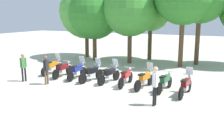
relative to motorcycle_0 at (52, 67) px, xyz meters
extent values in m
plane|color=#BCB7A8|center=(4.59, -0.52, -0.52)|extent=(80.00, 80.00, 0.00)
cylinder|color=black|center=(0.00, 0.73, -0.20)|extent=(0.10, 0.64, 0.64)
cylinder|color=black|center=(0.00, -0.82, -0.20)|extent=(0.10, 0.64, 0.64)
cube|color=silver|center=(0.00, 0.73, 0.14)|extent=(0.12, 0.36, 0.04)
cube|color=orange|center=(0.00, 0.01, 0.15)|extent=(0.26, 0.95, 0.30)
cube|color=silver|center=(0.00, -0.04, -0.12)|extent=(0.22, 0.40, 0.24)
cube|color=black|center=(0.00, -0.39, 0.34)|extent=(0.24, 0.44, 0.08)
cylinder|color=silver|center=(0.00, 0.64, 0.12)|extent=(0.05, 0.23, 0.64)
cylinder|color=silver|center=(0.00, 0.55, 0.45)|extent=(0.62, 0.04, 0.04)
sphere|color=silver|center=(0.00, 0.68, 0.33)|extent=(0.16, 0.16, 0.16)
cylinder|color=silver|center=(-0.16, -0.34, -0.18)|extent=(0.07, 0.70, 0.07)
cube|color=silver|center=(0.00, 0.61, 0.65)|extent=(0.36, 0.13, 0.39)
cylinder|color=black|center=(1.10, 0.38, -0.20)|extent=(0.14, 0.64, 0.64)
cylinder|color=black|center=(1.19, -1.17, -0.20)|extent=(0.14, 0.64, 0.64)
cube|color=silver|center=(1.10, 0.38, 0.14)|extent=(0.14, 0.37, 0.04)
cube|color=maroon|center=(1.15, -0.34, 0.15)|extent=(0.31, 0.96, 0.30)
cube|color=silver|center=(1.15, -0.39, -0.12)|extent=(0.24, 0.41, 0.24)
cube|color=black|center=(1.17, -0.74, 0.34)|extent=(0.26, 0.45, 0.08)
cylinder|color=silver|center=(1.11, 0.29, 0.12)|extent=(0.06, 0.23, 0.64)
cylinder|color=silver|center=(1.11, 0.20, 0.45)|extent=(0.62, 0.07, 0.04)
sphere|color=silver|center=(1.11, 0.33, 0.33)|extent=(0.17, 0.17, 0.16)
cylinder|color=silver|center=(1.01, -0.70, -0.18)|extent=(0.11, 0.70, 0.07)
cylinder|color=black|center=(2.26, 0.35, -0.20)|extent=(0.13, 0.64, 0.64)
cylinder|color=black|center=(2.33, -1.20, -0.20)|extent=(0.13, 0.64, 0.64)
cube|color=silver|center=(2.26, 0.35, 0.14)|extent=(0.14, 0.37, 0.04)
cube|color=navy|center=(2.29, -0.38, 0.15)|extent=(0.31, 0.96, 0.30)
cube|color=silver|center=(2.30, -0.43, -0.12)|extent=(0.24, 0.41, 0.24)
cube|color=black|center=(2.31, -0.78, 0.34)|extent=(0.26, 0.45, 0.08)
cylinder|color=silver|center=(2.26, 0.26, 0.12)|extent=(0.06, 0.23, 0.64)
cylinder|color=silver|center=(2.27, 0.17, 0.45)|extent=(0.62, 0.07, 0.04)
sphere|color=silver|center=(2.26, 0.30, 0.33)|extent=(0.17, 0.17, 0.16)
cylinder|color=silver|center=(2.15, -0.74, -0.18)|extent=(0.10, 0.70, 0.07)
cube|color=silver|center=(2.26, 0.23, 0.65)|extent=(0.37, 0.15, 0.39)
cylinder|color=black|center=(3.58, 0.19, -0.20)|extent=(0.21, 0.65, 0.64)
cylinder|color=black|center=(3.30, -1.34, -0.20)|extent=(0.21, 0.65, 0.64)
cube|color=silver|center=(3.58, 0.19, 0.14)|extent=(0.18, 0.38, 0.04)
cube|color=black|center=(3.45, -0.53, 0.15)|extent=(0.43, 0.98, 0.30)
cube|color=silver|center=(3.44, -0.58, -0.12)|extent=(0.29, 0.43, 0.24)
cube|color=black|center=(3.38, -0.92, 0.34)|extent=(0.32, 0.48, 0.08)
cylinder|color=silver|center=(3.57, 0.10, 0.12)|extent=(0.09, 0.23, 0.64)
cylinder|color=silver|center=(3.55, 0.01, 0.45)|extent=(0.62, 0.15, 0.04)
sphere|color=silver|center=(3.57, 0.14, 0.33)|extent=(0.19, 0.19, 0.16)
cylinder|color=silver|center=(3.23, -0.84, -0.18)|extent=(0.20, 0.70, 0.07)
cube|color=silver|center=(3.56, 0.07, 0.65)|extent=(0.38, 0.20, 0.39)
cylinder|color=black|center=(4.71, 0.35, -0.20)|extent=(0.19, 0.65, 0.64)
cylinder|color=black|center=(4.47, -1.18, -0.20)|extent=(0.19, 0.65, 0.64)
cube|color=silver|center=(4.71, 0.35, 0.14)|extent=(0.17, 0.37, 0.04)
cube|color=black|center=(4.60, -0.37, 0.15)|extent=(0.40, 0.98, 0.30)
cube|color=silver|center=(4.59, -0.42, -0.12)|extent=(0.28, 0.43, 0.24)
cube|color=black|center=(4.54, -0.76, 0.34)|extent=(0.30, 0.47, 0.08)
cylinder|color=silver|center=(4.69, 0.26, 0.12)|extent=(0.08, 0.23, 0.64)
cylinder|color=silver|center=(4.68, 0.17, 0.45)|extent=(0.62, 0.13, 0.04)
sphere|color=silver|center=(4.70, 0.30, 0.33)|extent=(0.18, 0.18, 0.16)
cylinder|color=silver|center=(4.39, -0.69, -0.18)|extent=(0.17, 0.70, 0.07)
cube|color=silver|center=(4.69, 0.23, 0.65)|extent=(0.38, 0.18, 0.39)
cylinder|color=black|center=(5.70, 0.22, -0.20)|extent=(0.13, 0.64, 0.64)
cylinder|color=black|center=(5.78, -1.33, -0.20)|extent=(0.13, 0.64, 0.64)
cube|color=silver|center=(5.70, 0.22, 0.14)|extent=(0.14, 0.37, 0.04)
cube|color=red|center=(5.73, -0.50, 0.15)|extent=(0.31, 0.96, 0.30)
cube|color=silver|center=(5.74, -0.55, -0.12)|extent=(0.24, 0.41, 0.24)
cube|color=black|center=(5.75, -0.90, 0.34)|extent=(0.26, 0.45, 0.08)
cylinder|color=silver|center=(5.70, 0.13, 0.12)|extent=(0.06, 0.23, 0.64)
cylinder|color=silver|center=(5.70, 0.04, 0.45)|extent=(0.62, 0.07, 0.04)
sphere|color=silver|center=(5.70, 0.17, 0.33)|extent=(0.17, 0.17, 0.16)
cylinder|color=silver|center=(5.59, -0.86, -0.18)|extent=(0.11, 0.70, 0.07)
cylinder|color=black|center=(6.98, 0.13, -0.20)|extent=(0.18, 0.65, 0.64)
cylinder|color=black|center=(6.78, -1.41, -0.20)|extent=(0.18, 0.65, 0.64)
cube|color=silver|center=(6.98, 0.13, 0.14)|extent=(0.16, 0.37, 0.04)
cube|color=orange|center=(6.89, -0.59, 0.15)|extent=(0.38, 0.98, 0.30)
cube|color=silver|center=(6.88, -0.64, -0.12)|extent=(0.27, 0.42, 0.24)
cube|color=black|center=(6.84, -0.98, 0.34)|extent=(0.29, 0.47, 0.08)
cylinder|color=silver|center=(6.97, 0.04, 0.12)|extent=(0.08, 0.23, 0.64)
cylinder|color=silver|center=(6.96, -0.05, 0.45)|extent=(0.62, 0.11, 0.04)
sphere|color=silver|center=(6.97, 0.08, 0.33)|extent=(0.18, 0.18, 0.16)
cylinder|color=silver|center=(6.69, -0.91, -0.18)|extent=(0.16, 0.70, 0.07)
cube|color=silver|center=(6.97, 0.01, 0.65)|extent=(0.37, 0.18, 0.39)
cylinder|color=black|center=(8.10, 0.13, -0.20)|extent=(0.15, 0.65, 0.64)
cylinder|color=black|center=(7.96, -1.42, -0.20)|extent=(0.15, 0.65, 0.64)
cube|color=silver|center=(8.10, 0.13, 0.14)|extent=(0.15, 0.37, 0.04)
cube|color=#1E6033|center=(8.03, -0.59, 0.15)|extent=(0.34, 0.97, 0.30)
cube|color=silver|center=(8.03, -0.64, -0.12)|extent=(0.25, 0.42, 0.24)
cube|color=black|center=(8.00, -0.99, 0.34)|extent=(0.28, 0.46, 0.08)
cylinder|color=silver|center=(8.09, 0.04, 0.12)|extent=(0.07, 0.23, 0.64)
cylinder|color=silver|center=(8.08, -0.05, 0.45)|extent=(0.62, 0.09, 0.04)
sphere|color=silver|center=(8.09, 0.08, 0.33)|extent=(0.17, 0.17, 0.16)
cylinder|color=silver|center=(7.84, -0.93, -0.18)|extent=(0.13, 0.70, 0.07)
cylinder|color=black|center=(9.23, -0.18, -0.20)|extent=(0.14, 0.65, 0.64)
cylinder|color=black|center=(9.12, -1.72, -0.20)|extent=(0.14, 0.65, 0.64)
cube|color=silver|center=(9.23, -0.18, 0.14)|extent=(0.14, 0.37, 0.04)
cube|color=maroon|center=(9.18, -0.90, 0.15)|extent=(0.33, 0.97, 0.30)
cube|color=silver|center=(9.18, -0.95, -0.12)|extent=(0.25, 0.41, 0.24)
cube|color=black|center=(9.15, -1.30, 0.34)|extent=(0.27, 0.46, 0.08)
cylinder|color=silver|center=(9.22, -0.27, 0.12)|extent=(0.07, 0.23, 0.64)
cylinder|color=silver|center=(9.22, -0.36, 0.45)|extent=(0.62, 0.08, 0.04)
sphere|color=silver|center=(9.23, -0.23, 0.33)|extent=(0.17, 0.17, 0.16)
cylinder|color=silver|center=(9.00, -1.24, -0.18)|extent=(0.12, 0.70, 0.07)
cube|color=silver|center=(9.22, -0.30, 0.65)|extent=(0.37, 0.16, 0.39)
cylinder|color=black|center=(8.23, -3.00, -0.08)|extent=(0.12, 0.12, 0.87)
cylinder|color=black|center=(8.21, -3.17, -0.08)|extent=(0.12, 0.12, 0.87)
cube|color=silver|center=(8.22, -3.08, 0.68)|extent=(0.22, 0.24, 0.65)
cylinder|color=silver|center=(8.24, -2.92, 0.70)|extent=(0.09, 0.09, 0.62)
cylinder|color=silver|center=(8.20, -3.24, 0.70)|extent=(0.09, 0.09, 0.62)
sphere|color=#DBAD89|center=(8.22, -3.08, 1.16)|extent=(0.26, 0.26, 0.24)
cylinder|color=black|center=(-0.22, -2.32, -0.10)|extent=(0.15, 0.15, 0.84)
cylinder|color=black|center=(-0.31, -2.46, -0.10)|extent=(0.15, 0.15, 0.84)
cube|color=#4C8C47|center=(-0.27, -2.39, 0.64)|extent=(0.29, 0.29, 0.63)
cylinder|color=#4C8C47|center=(-0.18, -2.25, 0.65)|extent=(0.11, 0.11, 0.60)
cylinder|color=#4C8C47|center=(-0.35, -2.52, 0.65)|extent=(0.11, 0.11, 0.60)
sphere|color=#A87A5B|center=(-0.27, -2.39, 1.10)|extent=(0.31, 0.31, 0.23)
cylinder|color=brown|center=(1.45, -2.43, -0.10)|extent=(0.12, 0.12, 0.83)
cylinder|color=brown|center=(1.47, -2.27, -0.10)|extent=(0.12, 0.12, 0.83)
cube|color=#262628|center=(1.46, -2.35, 0.62)|extent=(0.22, 0.24, 0.62)
cylinder|color=#262628|center=(1.44, -2.51, 0.64)|extent=(0.09, 0.09, 0.59)
cylinder|color=#262628|center=(1.48, -2.19, 0.64)|extent=(0.09, 0.09, 0.59)
sphere|color=brown|center=(1.46, -2.35, 1.08)|extent=(0.25, 0.25, 0.22)
cylinder|color=brown|center=(-1.75, 7.41, 0.75)|extent=(0.36, 0.36, 2.54)
sphere|color=#4C9E3D|center=(-1.75, 7.41, 3.80)|extent=(5.07, 5.07, 5.07)
cylinder|color=brown|center=(-0.15, 6.11, 0.76)|extent=(0.36, 0.36, 2.56)
sphere|color=#2D7A28|center=(-0.15, 6.11, 3.63)|extent=(4.52, 4.52, 4.52)
cylinder|color=brown|center=(3.17, 6.22, 0.94)|extent=(0.36, 0.36, 2.92)
sphere|color=#3D8E33|center=(3.17, 6.22, 3.98)|extent=(4.50, 4.50, 4.50)
cylinder|color=brown|center=(4.14, 8.67, 1.03)|extent=(0.36, 0.36, 3.09)
sphere|color=#4C9E3D|center=(4.14, 8.67, 3.77)|extent=(3.42, 3.42, 3.42)
cylinder|color=brown|center=(7.38, 6.49, 1.43)|extent=(0.36, 0.36, 3.89)
cylinder|color=brown|center=(8.37, 7.99, 1.47)|extent=(0.36, 0.36, 3.98)
camera|label=1|loc=(11.42, -13.93, 3.50)|focal=41.68mm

